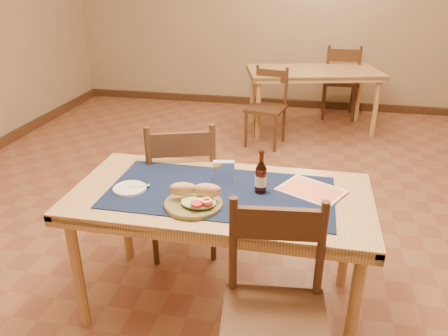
% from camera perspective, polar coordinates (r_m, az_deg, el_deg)
% --- Properties ---
extents(room, '(6.04, 7.04, 2.84)m').
position_cam_1_polar(room, '(2.89, 2.89, 15.74)').
color(room, brown).
rests_on(room, ground).
extents(main_table, '(1.60, 0.80, 0.75)m').
position_cam_1_polar(main_table, '(2.38, -0.48, -4.98)').
color(main_table, tan).
rests_on(main_table, ground).
extents(placemat, '(1.20, 0.60, 0.01)m').
position_cam_1_polar(placemat, '(2.34, -0.49, -3.16)').
color(placemat, '#101B3B').
rests_on(placemat, main_table).
extents(baseboard, '(6.00, 7.00, 0.10)m').
position_cam_1_polar(baseboard, '(3.37, 2.40, -7.55)').
color(baseboard, '#462919').
rests_on(baseboard, ground).
extents(back_table, '(1.69, 1.13, 0.75)m').
position_cam_1_polar(back_table, '(5.46, 11.59, 11.61)').
color(back_table, tan).
rests_on(back_table, ground).
extents(chair_main_far, '(0.58, 0.58, 0.99)m').
position_cam_1_polar(chair_main_far, '(2.96, -5.56, -2.23)').
color(chair_main_far, '#462919').
rests_on(chair_main_far, ground).
extents(chair_main_near, '(0.49, 0.49, 0.97)m').
position_cam_1_polar(chair_main_near, '(1.97, 6.63, -18.31)').
color(chair_main_near, '#462919').
rests_on(chair_main_near, ground).
extents(chair_back_near, '(0.47, 0.47, 0.86)m').
position_cam_1_polar(chair_back_near, '(4.96, 5.64, 8.09)').
color(chair_back_near, '#462919').
rests_on(chair_back_near, ground).
extents(chair_back_far, '(0.45, 0.45, 0.98)m').
position_cam_1_polar(chair_back_far, '(6.07, 14.99, 11.01)').
color(chair_back_far, '#462919').
rests_on(chair_back_far, ground).
extents(sandwich_plate, '(0.30, 0.30, 0.11)m').
position_cam_1_polar(sandwich_plate, '(2.20, -3.81, -4.20)').
color(sandwich_plate, brown).
rests_on(sandwich_plate, placemat).
extents(side_plate, '(0.18, 0.18, 0.01)m').
position_cam_1_polar(side_plate, '(2.41, -12.21, -2.59)').
color(side_plate, silver).
rests_on(side_plate, placemat).
extents(fork, '(0.11, 0.06, 0.00)m').
position_cam_1_polar(fork, '(2.41, -10.83, -2.32)').
color(fork, '#7CBB66').
rests_on(fork, side_plate).
extents(beer_bottle, '(0.06, 0.06, 0.23)m').
position_cam_1_polar(beer_bottle, '(2.31, 4.83, -1.22)').
color(beer_bottle, '#4D180D').
rests_on(beer_bottle, placemat).
extents(napkin_holder, '(0.14, 0.07, 0.11)m').
position_cam_1_polar(napkin_holder, '(2.44, -0.04, -0.46)').
color(napkin_holder, white).
rests_on(napkin_holder, placemat).
extents(menu_card, '(0.40, 0.37, 0.01)m').
position_cam_1_polar(menu_card, '(2.39, 11.35, -2.85)').
color(menu_card, beige).
rests_on(menu_card, placemat).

